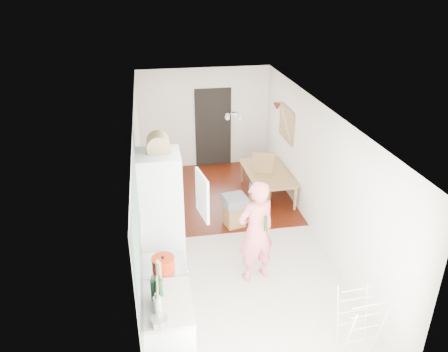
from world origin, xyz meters
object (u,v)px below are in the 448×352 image
object	(u,v)px
person	(256,223)
drying_rack	(358,321)
stool	(234,215)
dining_chair	(261,180)
dining_table	(268,185)

from	to	relation	value
person	drying_rack	distance (m)	2.02
person	stool	size ratio (longest dim) A/B	4.37
person	drying_rack	world-z (taller)	person
person	dining_chair	xyz separation A→B (m)	(0.73, 2.48, -0.50)
dining_table	drying_rack	xyz separation A→B (m)	(0.01, -4.38, 0.17)
dining_chair	drying_rack	size ratio (longest dim) A/B	1.26
dining_chair	person	bearing A→B (deg)	-85.44
drying_rack	dining_chair	bearing A→B (deg)	89.73
person	dining_chair	world-z (taller)	person
dining_table	stool	bearing A→B (deg)	136.48
person	dining_table	size ratio (longest dim) A/B	1.45
dining_chair	dining_table	bearing A→B (deg)	66.79
person	stool	bearing A→B (deg)	-105.38
dining_table	drying_rack	world-z (taller)	drying_rack
dining_chair	drying_rack	xyz separation A→B (m)	(0.25, -4.13, -0.11)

